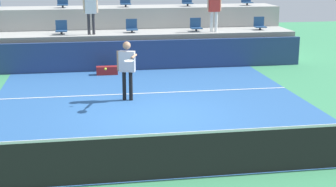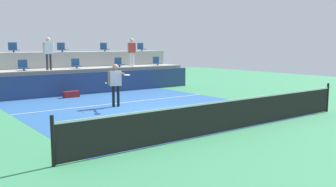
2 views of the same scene
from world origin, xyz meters
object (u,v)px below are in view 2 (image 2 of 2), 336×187
(stadium_chair_lower_center, at_px, (76,64))
(stadium_chair_upper_far_right, at_px, (141,48))
(tennis_ball, at_px, (106,83))
(equipment_bag, at_px, (71,94))
(stadium_chair_lower_far_right, at_px, (157,62))
(stadium_chair_upper_left, at_px, (13,48))
(spectator_in_grey, at_px, (48,51))
(tennis_player, at_px, (116,81))
(stadium_chair_upper_right, at_px, (104,48))
(stadium_chair_lower_right, at_px, (119,63))
(spectator_in_white, at_px, (132,50))
(stadium_chair_lower_left, at_px, (23,66))
(stadium_chair_upper_center, at_px, (62,48))

(stadium_chair_lower_center, bearing_deg, stadium_chair_upper_far_right, 18.90)
(tennis_ball, distance_m, equipment_bag, 4.10)
(stadium_chair_lower_far_right, distance_m, stadium_chair_upper_left, 8.19)
(stadium_chair_upper_left, bearing_deg, spectator_in_grey, -62.97)
(stadium_chair_lower_far_right, height_order, tennis_player, stadium_chair_lower_far_right)
(stadium_chair_upper_right, relative_size, tennis_player, 0.30)
(stadium_chair_lower_right, height_order, stadium_chair_lower_far_right, same)
(stadium_chair_upper_left, relative_size, stadium_chair_upper_far_right, 1.00)
(spectator_in_grey, bearing_deg, spectator_in_white, -0.00)
(spectator_in_white, distance_m, equipment_bag, 5.03)
(stadium_chair_upper_left, bearing_deg, stadium_chair_upper_right, 0.00)
(stadium_chair_upper_far_right, xyz_separation_m, tennis_player, (-5.92, -7.36, -1.25))
(stadium_chair_lower_left, height_order, spectator_in_white, spectator_in_white)
(stadium_chair_upper_left, height_order, stadium_chair_upper_center, same)
(stadium_chair_upper_far_right, relative_size, spectator_in_white, 0.32)
(tennis_player, distance_m, spectator_in_grey, 5.38)
(stadium_chair_lower_far_right, height_order, stadium_chair_upper_left, stadium_chair_upper_left)
(stadium_chair_upper_center, bearing_deg, spectator_in_white, -33.44)
(stadium_chair_upper_far_right, xyz_separation_m, spectator_in_grey, (-6.84, -2.18, -0.10))
(stadium_chair_lower_left, xyz_separation_m, spectator_in_grey, (1.13, -0.38, 0.75))
(stadium_chair_upper_left, bearing_deg, tennis_ball, -79.72)
(stadium_chair_lower_right, xyz_separation_m, spectator_in_grey, (-4.16, -0.38, 0.75))
(stadium_chair_lower_center, xyz_separation_m, tennis_ball, (-1.29, -5.91, -0.43))
(stadium_chair_upper_left, relative_size, tennis_player, 0.30)
(stadium_chair_upper_center, height_order, spectator_in_grey, spectator_in_grey)
(stadium_chair_upper_center, xyz_separation_m, stadium_chair_upper_right, (2.67, 0.00, 0.00))
(stadium_chair_lower_right, distance_m, spectator_in_white, 1.06)
(stadium_chair_lower_far_right, relative_size, tennis_player, 0.30)
(equipment_bag, bearing_deg, stadium_chair_lower_center, 60.27)
(stadium_chair_lower_right, distance_m, spectator_in_grey, 4.24)
(stadium_chair_lower_center, bearing_deg, tennis_ball, -102.34)
(spectator_in_grey, height_order, tennis_ball, spectator_in_grey)
(spectator_in_white, bearing_deg, stadium_chair_upper_right, 106.20)
(stadium_chair_lower_far_right, height_order, equipment_bag, stadium_chair_lower_far_right)
(stadium_chair_lower_far_right, distance_m, stadium_chair_upper_far_right, 1.99)
(tennis_ball, xyz_separation_m, equipment_bag, (0.20, 4.00, -0.89))
(tennis_ball, bearing_deg, stadium_chair_lower_far_right, 42.09)
(stadium_chair_lower_right, height_order, stadium_chair_upper_right, stadium_chair_upper_right)
(stadium_chair_upper_left, xyz_separation_m, stadium_chair_upper_right, (5.28, 0.00, 0.00))
(stadium_chair_lower_right, height_order, equipment_bag, stadium_chair_lower_right)
(tennis_player, height_order, equipment_bag, tennis_player)
(stadium_chair_upper_right, relative_size, stadium_chair_upper_far_right, 1.00)
(stadium_chair_lower_far_right, relative_size, equipment_bag, 0.68)
(stadium_chair_lower_left, height_order, stadium_chair_lower_right, same)
(tennis_player, bearing_deg, equipment_bag, 96.78)
(tennis_player, distance_m, spectator_in_white, 6.57)
(stadium_chair_lower_right, xyz_separation_m, stadium_chair_upper_far_right, (2.67, 1.80, 0.85))
(spectator_in_grey, bearing_deg, stadium_chair_lower_far_right, 3.22)
(tennis_ball, bearing_deg, stadium_chair_upper_left, 100.28)
(stadium_chair_upper_left, bearing_deg, stadium_chair_lower_left, -90.66)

